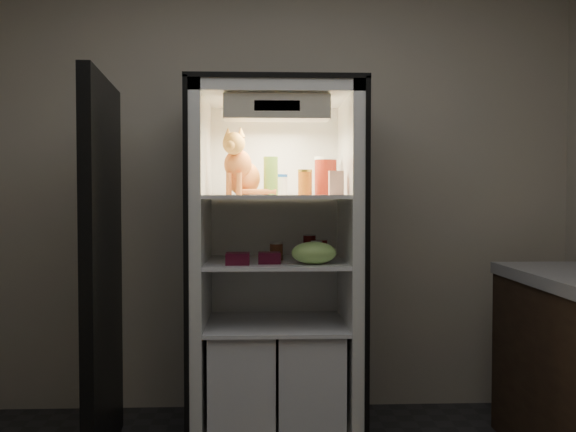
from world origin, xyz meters
The scene contains 16 objects.
room_shell centered at (0.00, 0.00, 1.62)m, with size 3.60×3.60×3.60m.
refrigerator centered at (0.00, 1.38, 0.79)m, with size 0.90×0.72×1.88m.
fridge_door centered at (-0.85, 1.06, 0.91)m, with size 0.13×0.87×1.85m.
tabby_cat centered at (-0.19, 1.37, 1.42)m, with size 0.30×0.35×0.36m.
parmesan_shaker centered at (-0.03, 1.34, 1.39)m, with size 0.08×0.08×0.20m.
mayo_tub centered at (0.03, 1.48, 1.35)m, with size 0.08×0.08×0.11m.
salsa_jar centered at (0.16, 1.33, 1.36)m, with size 0.08×0.08×0.13m.
pepper_jar centered at (0.28, 1.43, 1.39)m, with size 0.12×0.12×0.21m.
cream_carton centered at (0.30, 1.19, 1.35)m, with size 0.07×0.07×0.12m, color white.
soda_can_a centered at (0.19, 1.46, 1.00)m, with size 0.07×0.07×0.13m.
soda_can_b centered at (0.24, 1.32, 1.00)m, with size 0.06×0.06×0.11m.
soda_can_c centered at (0.21, 1.25, 1.00)m, with size 0.06×0.06×0.11m.
condiment_jar centered at (0.00, 1.36, 0.99)m, with size 0.07×0.07×0.10m.
grape_bag centered at (0.19, 1.15, 1.00)m, with size 0.23×0.17×0.11m, color #81B856.
berry_box_left centered at (-0.20, 1.15, 0.97)m, with size 0.12×0.12×0.06m, color #500D21.
berry_box_right centered at (-0.04, 1.20, 0.97)m, with size 0.11×0.11×0.06m, color #500D21.
Camera 1 is at (-0.07, -2.07, 1.30)m, focal length 40.00 mm.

